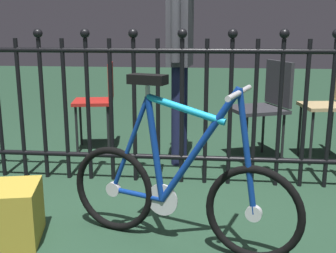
# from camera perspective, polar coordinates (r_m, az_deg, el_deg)

# --- Properties ---
(ground_plane) EXTENTS (20.00, 20.00, 0.00)m
(ground_plane) POSITION_cam_1_polar(r_m,az_deg,el_deg) (2.62, -2.78, -12.83)
(ground_plane) COLOR #223F2C
(iron_fence) EXTENTS (4.00, 0.07, 1.18)m
(iron_fence) POSITION_cam_1_polar(r_m,az_deg,el_deg) (3.12, -2.17, 3.13)
(iron_fence) COLOR black
(iron_fence) RESTS_ON ground
(bicycle) EXTENTS (1.26, 0.51, 0.91)m
(bicycle) POSITION_cam_1_polar(r_m,az_deg,el_deg) (2.27, 1.41, -8.24)
(bicycle) COLOR black
(bicycle) RESTS_ON ground
(chair_red) EXTENTS (0.43, 0.42, 0.83)m
(chair_red) POSITION_cam_1_polar(r_m,az_deg,el_deg) (4.06, -9.10, 4.05)
(chair_red) COLOR black
(chair_red) RESTS_ON ground
(chair_charcoal) EXTENTS (0.56, 0.56, 0.87)m
(chair_charcoal) POSITION_cam_1_polar(r_m,az_deg,el_deg) (3.79, 13.02, 3.40)
(chair_charcoal) COLOR black
(chair_charcoal) RESTS_ON ground
(chair_tan) EXTENTS (0.42, 0.41, 0.90)m
(chair_tan) POSITION_cam_1_polar(r_m,az_deg,el_deg) (3.92, 21.41, 3.58)
(chair_tan) COLOR black
(chair_tan) RESTS_ON ground
(person_visitor) EXTENTS (0.23, 0.47, 1.67)m
(person_visitor) POSITION_cam_1_polar(r_m,az_deg,el_deg) (3.56, 1.62, 10.79)
(person_visitor) COLOR #191E3F
(person_visitor) RESTS_ON ground
(display_crate) EXTENTS (0.40, 0.40, 0.31)m
(display_crate) POSITION_cam_1_polar(r_m,az_deg,el_deg) (2.52, -20.79, -10.94)
(display_crate) COLOR #B29933
(display_crate) RESTS_ON ground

